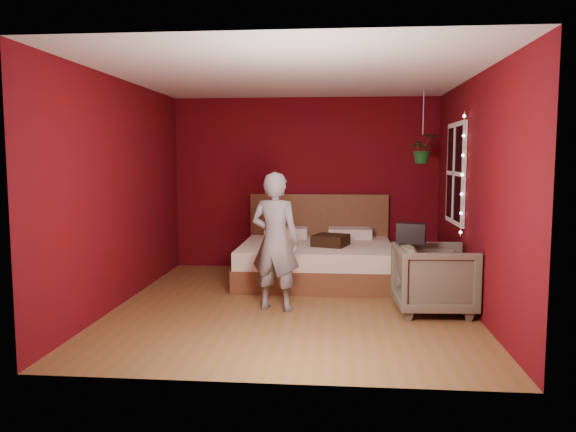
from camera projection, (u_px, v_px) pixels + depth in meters
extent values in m
plane|color=brown|center=(293.00, 305.00, 6.46)|extent=(4.50, 4.50, 0.00)
cube|color=#550909|center=(305.00, 184.00, 8.57)|extent=(4.00, 0.02, 2.60)
cube|color=#550909|center=(269.00, 213.00, 4.09)|extent=(4.00, 0.02, 2.60)
cube|color=#550909|center=(121.00, 192.00, 6.51)|extent=(0.02, 4.50, 2.60)
cube|color=#550909|center=(476.00, 194.00, 6.15)|extent=(0.02, 4.50, 2.60)
cube|color=silver|center=(293.00, 75.00, 6.19)|extent=(4.00, 4.50, 0.02)
cube|color=white|center=(456.00, 173.00, 7.02)|extent=(0.04, 0.97, 1.27)
cube|color=black|center=(454.00, 173.00, 7.03)|extent=(0.02, 0.85, 1.15)
cube|color=white|center=(454.00, 173.00, 7.03)|extent=(0.03, 0.05, 1.15)
cube|color=white|center=(454.00, 173.00, 7.03)|extent=(0.03, 0.85, 0.05)
cylinder|color=silver|center=(462.00, 175.00, 6.51)|extent=(0.01, 0.01, 1.45)
sphere|color=#FFF2CC|center=(461.00, 232.00, 6.58)|extent=(0.04, 0.04, 0.04)
sphere|color=#FFF2CC|center=(461.00, 213.00, 6.55)|extent=(0.04, 0.04, 0.04)
sphere|color=#FFF2CC|center=(462.00, 194.00, 6.53)|extent=(0.04, 0.04, 0.04)
sphere|color=#FFF2CC|center=(462.00, 175.00, 6.51)|extent=(0.04, 0.04, 0.04)
sphere|color=#FFF2CC|center=(463.00, 155.00, 6.48)|extent=(0.04, 0.04, 0.04)
sphere|color=#FFF2CC|center=(464.00, 136.00, 6.46)|extent=(0.04, 0.04, 0.04)
sphere|color=#FFF2CC|center=(464.00, 116.00, 6.44)|extent=(0.04, 0.04, 0.04)
cube|color=brown|center=(316.00, 271.00, 7.73)|extent=(2.08, 1.77, 0.29)
cube|color=beige|center=(317.00, 252.00, 7.71)|extent=(2.04, 1.73, 0.23)
cube|color=brown|center=(319.00, 232.00, 8.52)|extent=(2.08, 0.08, 1.15)
cube|color=silver|center=(287.00, 232.00, 8.32)|extent=(0.62, 0.40, 0.15)
cube|color=silver|center=(350.00, 233.00, 8.23)|extent=(0.62, 0.40, 0.15)
imported|color=slate|center=(275.00, 241.00, 6.22)|extent=(0.64, 0.50, 1.54)
imported|color=#6A6954|center=(434.00, 279.00, 6.14)|extent=(0.87, 0.85, 0.76)
cube|color=black|center=(411.00, 233.00, 6.20)|extent=(0.34, 0.23, 0.22)
cube|color=black|center=(331.00, 240.00, 7.51)|extent=(0.53, 0.53, 0.15)
cylinder|color=silver|center=(423.00, 112.00, 7.44)|extent=(0.01, 0.01, 0.59)
imported|color=#185217|center=(422.00, 149.00, 7.49)|extent=(0.44, 0.41, 0.39)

